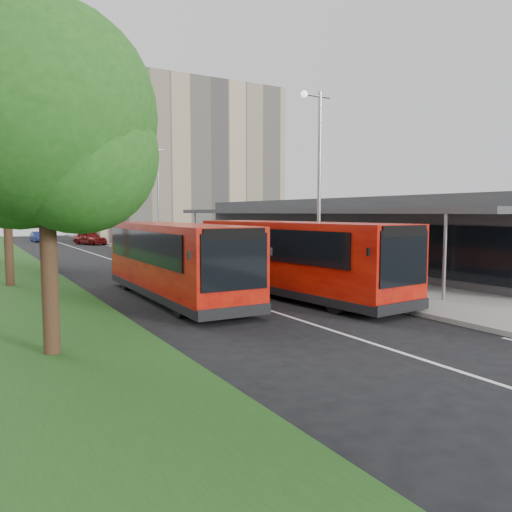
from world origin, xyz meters
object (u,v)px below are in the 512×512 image
(bus_second, at_px, (175,261))
(bollard, at_px, (182,249))
(car_far, at_px, (38,237))
(lamp_post_near, at_px, (318,176))
(tree_mid, at_px, (4,153))
(litter_bin, at_px, (257,258))
(lamp_post_far, at_px, (157,193))
(tree_near, at_px, (43,130))
(car_near, at_px, (90,238))
(bus_main, at_px, (296,259))

(bus_second, height_order, bollard, bus_second)
(bollard, bearing_deg, car_far, 103.10)
(lamp_post_near, height_order, bollard, lamp_post_near)
(tree_mid, bearing_deg, litter_bin, 2.20)
(lamp_post_far, height_order, bus_second, lamp_post_far)
(bollard, height_order, car_far, bollard)
(bus_second, distance_m, bollard, 16.64)
(tree_near, height_order, bollard, tree_near)
(car_near, height_order, car_far, car_near)
(tree_mid, height_order, car_near, tree_mid)
(bus_main, height_order, car_near, bus_main)
(lamp_post_near, height_order, bus_main, lamp_post_near)
(tree_near, relative_size, bus_main, 0.75)
(tree_mid, bearing_deg, lamp_post_near, -32.36)
(tree_mid, relative_size, bus_main, 0.86)
(litter_bin, xyz_separation_m, bollard, (-1.13, 8.52, 0.04))
(bollard, relative_size, car_near, 0.27)
(bus_second, height_order, car_near, bus_second)
(bollard, relative_size, car_far, 0.31)
(lamp_post_near, xyz_separation_m, lamp_post_far, (0.00, 20.00, 0.00))
(bus_main, bearing_deg, tree_mid, 133.39)
(litter_bin, relative_size, car_far, 0.29)
(tree_near, height_order, bus_main, tree_near)
(tree_near, relative_size, litter_bin, 7.78)
(lamp_post_far, relative_size, bus_main, 0.78)
(litter_bin, height_order, car_far, litter_bin)
(bus_main, relative_size, litter_bin, 10.35)
(lamp_post_near, bearing_deg, bus_second, 173.28)
(lamp_post_near, relative_size, bus_second, 0.80)
(tree_mid, bearing_deg, car_far, 81.56)
(litter_bin, xyz_separation_m, car_near, (-3.46, 27.35, 0.03))
(bollard, bearing_deg, bus_main, -97.41)
(lamp_post_far, height_order, car_near, lamp_post_far)
(lamp_post_near, bearing_deg, litter_bin, 78.67)
(tree_near, height_order, litter_bin, tree_near)
(tree_mid, relative_size, litter_bin, 8.91)
(litter_bin, height_order, car_near, car_near)
(lamp_post_near, bearing_deg, tree_near, -156.03)
(tree_near, height_order, lamp_post_near, lamp_post_near)
(tree_near, distance_m, car_near, 41.11)
(tree_near, distance_m, lamp_post_far, 27.32)
(bus_main, height_order, bus_second, bus_main)
(tree_mid, height_order, bus_second, tree_mid)
(tree_near, xyz_separation_m, litter_bin, (12.64, 12.49, -4.35))
(car_far, bearing_deg, litter_bin, -81.77)
(lamp_post_near, relative_size, bollard, 7.40)
(car_near, bearing_deg, tree_near, -125.21)
(lamp_post_near, xyz_separation_m, bollard, (0.38, 16.05, -4.03))
(tree_near, xyz_separation_m, bus_second, (5.11, 5.66, -3.56))
(tree_mid, relative_size, bollard, 8.20)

